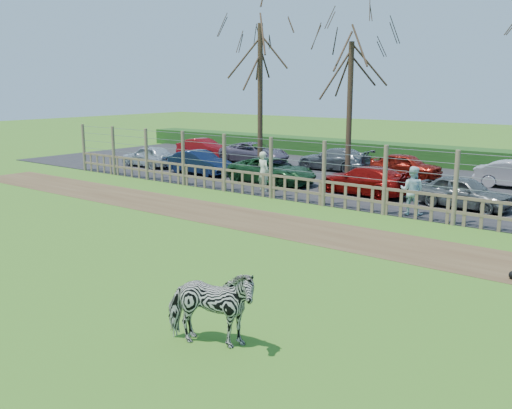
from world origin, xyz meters
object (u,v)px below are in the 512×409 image
Objects in this scene: car_0 at (149,156)px; car_9 at (334,159)px; visitor_a at (263,171)px; car_10 at (406,165)px; car_2 at (272,171)px; car_3 at (364,180)px; tree_mid at (351,78)px; car_7 at (204,148)px; zebra at (210,307)px; car_4 at (463,192)px; visitor_b at (412,190)px; car_8 at (255,153)px; car_1 at (200,163)px; tree_left at (260,63)px.

car_9 is (8.87, 5.20, 0.00)m from car_0.
visitor_a is 0.49× the size of car_10.
car_2 is 4.64m from car_3.
tree_mid is 12.46m from car_7.
zebra is 14.28m from car_4.
visitor_b is 18.31m from car_7.
car_3 is at bearing 39.65° from car_9.
car_3 is at bearing -48.29° from visitor_b.
car_1 is at bearing -175.52° from car_8.
car_3 and car_9 have the same top height.
car_7 is at bearing 168.74° from tree_mid.
tree_mid reaches higher than car_8.
visitor_a reaches higher than car_0.
car_3 and car_4 have the same top height.
car_1 is (-7.06, -2.77, -4.23)m from tree_mid.
tree_left is 1.82× the size of car_2.
zebra is 16.86m from car_2.
car_9 is (-7.59, 7.63, -0.26)m from visitor_b.
car_4 is 0.82× the size of car_8.
car_8 and car_10 have the same top height.
visitor_b is at bearing -119.81° from car_8.
tree_left is at bearing -32.50° from visitor_b.
car_7 is (-11.50, 2.29, -4.23)m from tree_mid.
car_1 is at bearing -6.91° from visitor_a.
zebra is at bearing -138.39° from car_7.
car_1 and car_3 have the same top height.
visitor_b is 0.47× the size of car_7.
car_7 is (-16.80, 7.26, -0.26)m from visitor_b.
tree_left reaches higher than car_7.
tree_mid is 8.28m from visitor_b.
car_8 is (-14.13, 19.38, -0.09)m from zebra.
visitor_b is at bearing -114.98° from car_7.
zebra is 0.40× the size of car_2.
tree_mid is 8.89m from car_8.
car_0 is at bearing -167.00° from tree_left.
zebra is 0.42× the size of car_3.
car_4 is at bearing 92.86° from car_3.
zebra reaches higher than car_1.
car_1 and car_2 have the same top height.
car_2 is at bearing -88.35° from car_1.
car_1 is at bearing -158.56° from tree_mid.
car_2 is at bearing 142.55° from car_10.
car_10 is (4.18, 5.53, 0.00)m from car_2.
car_4 is (4.18, -0.19, 0.00)m from car_3.
car_1 and car_10 have the same top height.
tree_left reaches higher than tree_mid.
car_4 is 14.78m from car_8.
car_1 and car_7 have the same top height.
car_9 is (-2.28, 2.66, -4.23)m from tree_mid.
car_1 is 9.29m from car_3.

